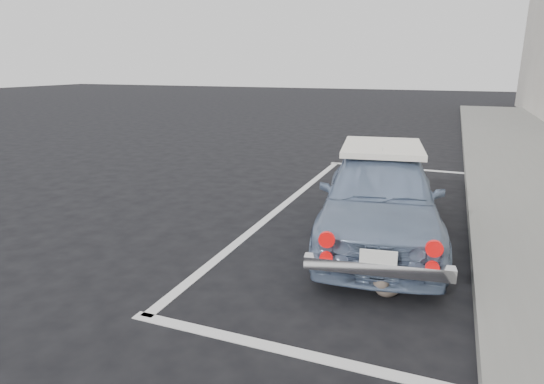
% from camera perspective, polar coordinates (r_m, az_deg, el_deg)
% --- Properties ---
extents(ground, '(80.00, 80.00, 0.00)m').
position_cam_1_polar(ground, '(4.27, -1.35, -14.52)').
color(ground, black).
rests_on(ground, ground).
extents(pline_rear, '(3.00, 0.12, 0.01)m').
position_cam_1_polar(pline_rear, '(3.73, 3.01, -19.47)').
color(pline_rear, silver).
rests_on(pline_rear, ground).
extents(pline_front, '(3.00, 0.12, 0.01)m').
position_cam_1_polar(pline_front, '(10.17, 15.68, 2.90)').
color(pline_front, silver).
rests_on(pline_front, ground).
extents(pline_side, '(0.12, 7.00, 0.01)m').
position_cam_1_polar(pline_side, '(7.14, 1.31, -1.81)').
color(pline_side, silver).
rests_on(pline_side, ground).
extents(retro_coupe, '(1.90, 3.67, 1.19)m').
position_cam_1_polar(retro_coupe, '(5.80, 13.37, -0.23)').
color(retro_coupe, '#7489AA').
rests_on(retro_coupe, ground).
extents(cat, '(0.36, 0.52, 0.30)m').
position_cam_1_polar(cat, '(4.57, 14.41, -10.96)').
color(cat, '#796C5C').
rests_on(cat, ground).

